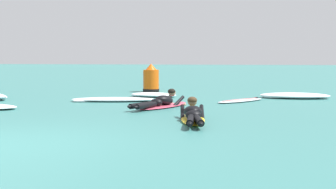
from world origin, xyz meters
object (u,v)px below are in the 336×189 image
(surfer_far, at_px, (161,103))
(channel_marker_buoy, at_px, (151,80))
(drifting_surfboard, at_px, (241,100))
(surfer_near, at_px, (193,115))

(surfer_far, bearing_deg, channel_marker_buoy, 104.30)
(surfer_far, bearing_deg, drifting_surfboard, 46.45)
(channel_marker_buoy, bearing_deg, surfer_near, -72.49)
(surfer_near, xyz_separation_m, drifting_surfboard, (0.91, 4.86, -0.11))
(drifting_surfboard, bearing_deg, channel_marker_buoy, 135.35)
(surfer_far, relative_size, channel_marker_buoy, 2.27)
(surfer_near, height_order, channel_marker_buoy, channel_marker_buoy)
(surfer_far, bearing_deg, surfer_near, -65.97)
(surfer_near, bearing_deg, channel_marker_buoy, 107.51)
(surfer_near, xyz_separation_m, surfer_far, (-1.18, 2.65, -0.01))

